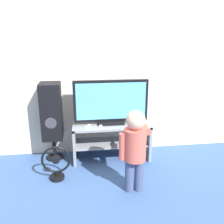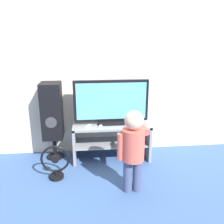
{
  "view_description": "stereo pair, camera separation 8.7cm",
  "coord_description": "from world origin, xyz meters",
  "px_view_note": "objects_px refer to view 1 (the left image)",
  "views": [
    {
      "loc": [
        -0.41,
        -2.99,
        1.7
      ],
      "look_at": [
        0.0,
        0.13,
        0.71
      ],
      "focal_mm": 40.0,
      "sensor_mm": 36.0,
      "label": 1
    },
    {
      "loc": [
        -0.32,
        -3.0,
        1.7
      ],
      "look_at": [
        0.0,
        0.13,
        0.71
      ],
      "focal_mm": 40.0,
      "sensor_mm": 36.0,
      "label": 2
    }
  ],
  "objects_px": {
    "television": "(111,103)",
    "remote_primary": "(88,127)",
    "child": "(135,145)",
    "floor_fan": "(56,164)",
    "speaker_tower": "(52,112)",
    "remote_secondary": "(101,126)",
    "game_console": "(140,121)"
  },
  "relations": [
    {
      "from": "television",
      "to": "remote_primary",
      "type": "bearing_deg",
      "value": -159.79
    },
    {
      "from": "child",
      "to": "floor_fan",
      "type": "height_order",
      "value": "child"
    },
    {
      "from": "remote_primary",
      "to": "child",
      "type": "bearing_deg",
      "value": -55.42
    },
    {
      "from": "television",
      "to": "child",
      "type": "bearing_deg",
      "value": -79.04
    },
    {
      "from": "speaker_tower",
      "to": "remote_secondary",
      "type": "bearing_deg",
      "value": -14.88
    },
    {
      "from": "speaker_tower",
      "to": "floor_fan",
      "type": "height_order",
      "value": "speaker_tower"
    },
    {
      "from": "remote_primary",
      "to": "floor_fan",
      "type": "height_order",
      "value": "remote_primary"
    },
    {
      "from": "remote_primary",
      "to": "game_console",
      "type": "bearing_deg",
      "value": 7.3
    },
    {
      "from": "television",
      "to": "remote_primary",
      "type": "relative_size",
      "value": 7.59
    },
    {
      "from": "television",
      "to": "floor_fan",
      "type": "relative_size",
      "value": 2.32
    },
    {
      "from": "child",
      "to": "floor_fan",
      "type": "bearing_deg",
      "value": 159.36
    },
    {
      "from": "speaker_tower",
      "to": "floor_fan",
      "type": "relative_size",
      "value": 2.5
    },
    {
      "from": "television",
      "to": "remote_secondary",
      "type": "bearing_deg",
      "value": -145.36
    },
    {
      "from": "child",
      "to": "speaker_tower",
      "type": "bearing_deg",
      "value": 137.29
    },
    {
      "from": "speaker_tower",
      "to": "child",
      "type": "bearing_deg",
      "value": -42.71
    },
    {
      "from": "game_console",
      "to": "floor_fan",
      "type": "bearing_deg",
      "value": -157.91
    },
    {
      "from": "television",
      "to": "game_console",
      "type": "bearing_deg",
      "value": -3.68
    },
    {
      "from": "remote_secondary",
      "to": "child",
      "type": "bearing_deg",
      "value": -66.62
    },
    {
      "from": "television",
      "to": "floor_fan",
      "type": "height_order",
      "value": "television"
    },
    {
      "from": "television",
      "to": "speaker_tower",
      "type": "height_order",
      "value": "television"
    },
    {
      "from": "remote_secondary",
      "to": "television",
      "type": "bearing_deg",
      "value": 34.64
    },
    {
      "from": "game_console",
      "to": "remote_secondary",
      "type": "height_order",
      "value": "game_console"
    },
    {
      "from": "television",
      "to": "speaker_tower",
      "type": "relative_size",
      "value": 0.93
    },
    {
      "from": "television",
      "to": "remote_secondary",
      "type": "height_order",
      "value": "television"
    },
    {
      "from": "game_console",
      "to": "child",
      "type": "bearing_deg",
      "value": -107.18
    },
    {
      "from": "floor_fan",
      "to": "remote_primary",
      "type": "bearing_deg",
      "value": 42.17
    },
    {
      "from": "speaker_tower",
      "to": "game_console",
      "type": "bearing_deg",
      "value": -4.53
    },
    {
      "from": "child",
      "to": "speaker_tower",
      "type": "height_order",
      "value": "speaker_tower"
    },
    {
      "from": "child",
      "to": "speaker_tower",
      "type": "relative_size",
      "value": 0.87
    },
    {
      "from": "remote_primary",
      "to": "speaker_tower",
      "type": "relative_size",
      "value": 0.12
    },
    {
      "from": "television",
      "to": "remote_primary",
      "type": "xyz_separation_m",
      "value": [
        -0.32,
        -0.12,
        -0.29
      ]
    },
    {
      "from": "speaker_tower",
      "to": "television",
      "type": "bearing_deg",
      "value": -4.95
    }
  ]
}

